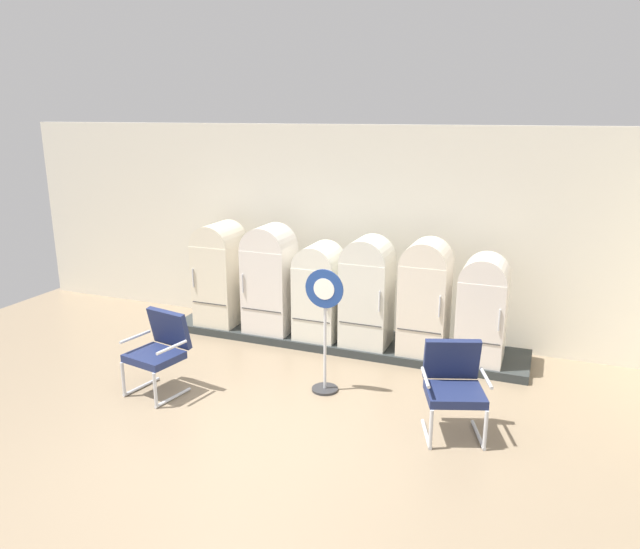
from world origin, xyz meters
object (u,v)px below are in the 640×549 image
at_px(refrigerator_1, 269,276).
at_px(armchair_right, 454,383).
at_px(refrigerator_2, 319,288).
at_px(refrigerator_5, 483,306).
at_px(armchair_left, 160,347).
at_px(refrigerator_4, 425,294).
at_px(refrigerator_3, 367,288).
at_px(refrigerator_0, 220,270).
at_px(sign_stand, 325,332).

height_order(refrigerator_1, armchair_right, refrigerator_1).
bearing_deg(refrigerator_2, refrigerator_5, -0.35).
bearing_deg(armchair_left, refrigerator_4, 37.40).
relative_size(refrigerator_3, armchair_left, 1.54).
xyz_separation_m(refrigerator_3, refrigerator_5, (1.55, 0.01, -0.07)).
relative_size(refrigerator_1, armchair_left, 1.61).
bearing_deg(refrigerator_4, refrigerator_3, 179.89).
height_order(refrigerator_0, refrigerator_5, refrigerator_0).
height_order(refrigerator_2, refrigerator_5, refrigerator_5).
bearing_deg(refrigerator_1, armchair_left, -101.81).
bearing_deg(refrigerator_4, refrigerator_2, 178.95).
distance_m(refrigerator_0, armchair_left, 2.22).
bearing_deg(refrigerator_5, armchair_left, -148.87).
bearing_deg(refrigerator_3, refrigerator_1, -179.96).
relative_size(refrigerator_0, refrigerator_2, 1.13).
xyz_separation_m(refrigerator_0, armchair_left, (0.43, -2.15, -0.38)).
bearing_deg(refrigerator_3, armchair_left, -132.70).
bearing_deg(armchair_right, sign_stand, 165.84).
distance_m(refrigerator_0, refrigerator_4, 3.16).
height_order(refrigerator_2, refrigerator_3, refrigerator_3).
bearing_deg(refrigerator_0, sign_stand, -32.35).
xyz_separation_m(armchair_right, sign_stand, (-1.59, 0.40, 0.20)).
xyz_separation_m(refrigerator_0, refrigerator_1, (0.86, -0.06, 0.02)).
relative_size(refrigerator_2, refrigerator_4, 0.89).
height_order(refrigerator_5, armchair_right, refrigerator_5).
distance_m(refrigerator_0, refrigerator_5, 3.91).
bearing_deg(armchair_right, refrigerator_3, 129.95).
bearing_deg(refrigerator_5, refrigerator_0, 179.38).
bearing_deg(sign_stand, refrigerator_5, 40.00).
bearing_deg(armchair_right, refrigerator_2, 140.77).
bearing_deg(refrigerator_3, refrigerator_5, 0.47).
bearing_deg(sign_stand, refrigerator_3, 85.86).
height_order(refrigerator_2, armchair_right, refrigerator_2).
relative_size(refrigerator_0, refrigerator_3, 1.02).
distance_m(refrigerator_0, armchair_right, 4.27).
bearing_deg(refrigerator_1, armchair_right, -30.77).
height_order(armchair_left, armchair_right, same).
xyz_separation_m(refrigerator_1, refrigerator_3, (1.49, 0.00, -0.03)).
relative_size(refrigerator_5, sign_stand, 0.92).
relative_size(refrigerator_1, refrigerator_4, 1.02).
bearing_deg(refrigerator_5, refrigerator_4, -178.91).
bearing_deg(refrigerator_0, refrigerator_5, -0.62).
height_order(refrigerator_4, sign_stand, refrigerator_4).
bearing_deg(refrigerator_1, sign_stand, -44.59).
relative_size(refrigerator_3, sign_stand, 1.00).
distance_m(refrigerator_0, refrigerator_3, 2.36).
relative_size(refrigerator_2, sign_stand, 0.90).
xyz_separation_m(refrigerator_2, refrigerator_5, (2.27, -0.01, 0.02)).
distance_m(refrigerator_1, sign_stand, 1.97).
xyz_separation_m(refrigerator_2, refrigerator_4, (1.52, -0.03, 0.10)).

